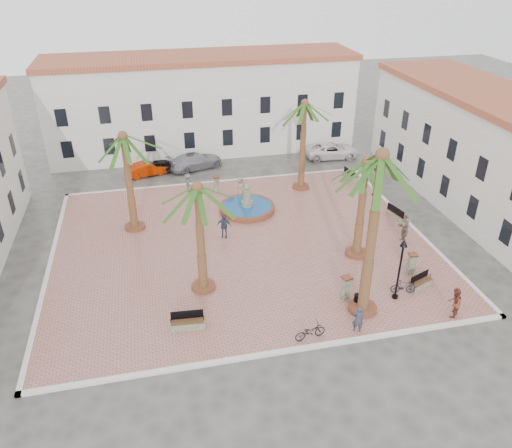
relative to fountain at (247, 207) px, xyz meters
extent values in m
plane|color=#56544F|center=(-1.37, -4.87, -0.46)|extent=(120.00, 120.00, 0.00)
cube|color=#B26E64|center=(-1.37, -4.87, -0.38)|extent=(26.00, 22.00, 0.15)
cube|color=silver|center=(-1.37, 6.13, -0.38)|extent=(26.30, 0.30, 0.16)
cube|color=silver|center=(-1.37, -15.87, -0.38)|extent=(26.30, 0.30, 0.16)
cube|color=silver|center=(11.63, -4.87, -0.38)|extent=(0.30, 22.30, 0.16)
cube|color=silver|center=(-14.37, -4.87, -0.38)|extent=(0.30, 22.30, 0.16)
cube|color=white|center=(-1.37, 15.13, 4.04)|extent=(30.00, 7.00, 9.00)
cube|color=#AB5438|center=(-1.37, 15.13, 8.79)|extent=(30.40, 7.40, 0.50)
cube|color=black|center=(-14.49, 11.65, 1.74)|extent=(1.00, 0.12, 1.60)
cube|color=black|center=(-10.74, 11.65, 1.74)|extent=(1.00, 0.12, 1.60)
cube|color=black|center=(-6.99, 11.65, 1.74)|extent=(1.00, 0.12, 1.60)
cube|color=black|center=(-3.24, 11.65, 1.74)|extent=(1.00, 0.12, 1.60)
cube|color=black|center=(0.51, 11.65, 1.74)|extent=(1.00, 0.12, 1.60)
cube|color=black|center=(4.26, 11.65, 1.74)|extent=(1.00, 0.12, 1.60)
cube|color=black|center=(8.01, 11.65, 1.74)|extent=(1.00, 0.12, 1.60)
cube|color=black|center=(11.76, 11.65, 1.74)|extent=(1.00, 0.12, 1.60)
cube|color=black|center=(-14.49, 11.65, 4.74)|extent=(1.00, 0.12, 1.60)
cube|color=black|center=(-10.74, 11.65, 4.74)|extent=(1.00, 0.12, 1.60)
cube|color=black|center=(-6.99, 11.65, 4.74)|extent=(1.00, 0.12, 1.60)
cube|color=black|center=(-3.24, 11.65, 4.74)|extent=(1.00, 0.12, 1.60)
cube|color=black|center=(0.51, 11.65, 4.74)|extent=(1.00, 0.12, 1.60)
cube|color=black|center=(4.26, 11.65, 4.74)|extent=(1.00, 0.12, 1.60)
cube|color=black|center=(8.01, 11.65, 4.74)|extent=(1.00, 0.12, 1.60)
cube|color=black|center=(11.76, 11.65, 4.74)|extent=(1.00, 0.12, 1.60)
cube|color=white|center=(18.63, -2.87, 3.79)|extent=(7.00, 26.00, 8.50)
cube|color=#AB5438|center=(18.63, -2.87, 8.29)|extent=(7.40, 26.40, 0.50)
cube|color=black|center=(15.17, -10.64, 1.74)|extent=(0.12, 1.00, 1.60)
cube|color=black|center=(15.17, -6.93, 1.74)|extent=(0.12, 1.00, 1.60)
cube|color=black|center=(15.17, -3.21, 1.74)|extent=(0.12, 1.00, 1.60)
cube|color=black|center=(15.17, 0.50, 1.74)|extent=(0.12, 1.00, 1.60)
cube|color=black|center=(15.17, 4.22, 1.74)|extent=(0.12, 1.00, 1.60)
cube|color=black|center=(15.17, 7.93, 1.74)|extent=(0.12, 1.00, 1.60)
cube|color=black|center=(15.17, -6.93, 4.74)|extent=(0.12, 1.00, 1.60)
cube|color=black|center=(15.17, -3.21, 4.74)|extent=(0.12, 1.00, 1.60)
cube|color=black|center=(15.17, 0.50, 4.74)|extent=(0.12, 1.00, 1.60)
cube|color=black|center=(15.17, 4.22, 4.74)|extent=(0.12, 1.00, 1.60)
cube|color=black|center=(15.17, 7.93, 4.74)|extent=(0.12, 1.00, 1.60)
cube|color=black|center=(-17.39, 1.13, 1.74)|extent=(0.12, 1.00, 1.60)
cube|color=black|center=(-17.39, 5.13, 1.74)|extent=(0.12, 1.00, 1.60)
cube|color=black|center=(-17.39, 1.13, 4.74)|extent=(0.12, 1.00, 1.60)
cube|color=black|center=(-17.39, 5.13, 4.74)|extent=(0.12, 1.00, 1.60)
cylinder|color=brown|center=(0.00, 0.00, -0.10)|extent=(4.40, 4.40, 0.42)
cylinder|color=#194C8C|center=(0.00, 0.00, 0.09)|extent=(3.88, 3.88, 0.06)
cylinder|color=gray|center=(0.00, 0.00, 0.11)|extent=(0.94, 0.94, 0.84)
cylinder|color=gray|center=(0.00, 0.00, 0.95)|extent=(0.63, 0.63, 1.26)
sphere|color=gray|center=(0.00, 0.00, 1.73)|extent=(0.46, 0.46, 0.46)
cylinder|color=brown|center=(-8.77, -0.93, -0.20)|extent=(1.51, 1.51, 0.23)
cylinder|color=brown|center=(-8.77, -0.93, 3.41)|extent=(0.49, 0.49, 6.98)
sphere|color=brown|center=(-8.77, -0.93, 6.90)|extent=(0.66, 0.66, 0.66)
cylinder|color=brown|center=(-4.73, -9.51, -0.20)|extent=(1.49, 1.49, 0.22)
cylinder|color=brown|center=(-4.73, -9.51, 3.23)|extent=(0.48, 0.48, 6.64)
sphere|color=brown|center=(-4.73, -9.51, 6.55)|extent=(0.65, 0.65, 0.65)
cylinder|color=brown|center=(3.99, -13.63, -0.18)|extent=(1.66, 1.66, 0.25)
cylinder|color=brown|center=(3.99, -13.63, 4.60)|extent=(0.54, 0.54, 9.32)
sphere|color=brown|center=(3.99, -13.63, 9.26)|extent=(0.72, 0.72, 0.72)
cylinder|color=brown|center=(5.97, -7.95, -0.19)|extent=(1.53, 1.53, 0.23)
cylinder|color=brown|center=(5.97, -7.95, 3.21)|extent=(0.50, 0.50, 6.58)
sphere|color=brown|center=(5.97, -7.95, 6.50)|extent=(0.67, 0.67, 0.67)
cylinder|color=brown|center=(5.45, 3.17, -0.20)|extent=(1.45, 1.45, 0.22)
cylinder|color=brown|center=(5.45, 3.17, 3.54)|extent=(0.47, 0.47, 7.26)
sphere|color=brown|center=(5.45, 3.17, 7.17)|extent=(0.63, 0.63, 0.63)
cube|color=gray|center=(-6.05, -12.99, -0.10)|extent=(1.93, 0.71, 0.42)
cube|color=#56351E|center=(-6.05, -12.99, 0.14)|extent=(1.82, 0.65, 0.06)
cube|color=black|center=(-6.03, -12.76, 0.43)|extent=(1.79, 0.18, 0.53)
cylinder|color=black|center=(-6.94, -12.92, 0.27)|extent=(0.05, 0.05, 0.32)
cylinder|color=black|center=(-5.16, -13.05, 0.27)|extent=(0.05, 0.05, 0.32)
cube|color=gray|center=(8.42, -12.34, -0.12)|extent=(1.74, 1.10, 0.37)
cube|color=#56351E|center=(8.42, -12.34, 0.09)|extent=(1.64, 1.02, 0.06)
cube|color=black|center=(8.34, -12.15, 0.34)|extent=(1.48, 0.63, 0.47)
cylinder|color=black|center=(7.69, -12.64, 0.20)|extent=(0.05, 0.05, 0.28)
cylinder|color=black|center=(9.15, -12.04, 0.20)|extent=(0.05, 0.05, 0.28)
cube|color=gray|center=(11.03, -3.91, -0.09)|extent=(1.03, 2.10, 0.45)
cube|color=#56351E|center=(11.03, -3.91, 0.17)|extent=(0.95, 1.98, 0.07)
cube|color=black|center=(10.79, -3.96, 0.47)|extent=(0.46, 1.87, 0.56)
cylinder|color=black|center=(11.24, -4.84, 0.31)|extent=(0.05, 0.05, 0.34)
cylinder|color=black|center=(10.83, -2.98, 0.31)|extent=(0.05, 0.05, 0.34)
cube|color=gray|center=(10.47, 4.10, -0.12)|extent=(0.88, 1.80, 0.38)
cube|color=#56351E|center=(10.47, 4.10, 0.10)|extent=(0.82, 1.70, 0.06)
cube|color=black|center=(10.26, 4.05, 0.36)|extent=(0.39, 1.61, 0.48)
cylinder|color=black|center=(10.64, 3.30, 0.22)|extent=(0.05, 0.05, 0.29)
cylinder|color=black|center=(10.29, 4.90, 0.22)|extent=(0.05, 0.05, 0.29)
cylinder|color=black|center=(6.35, -13.01, -0.23)|extent=(0.36, 0.36, 0.16)
cylinder|color=black|center=(6.35, -13.01, 1.59)|extent=(0.12, 0.12, 3.59)
cone|color=black|center=(6.35, -13.01, 3.53)|extent=(0.44, 0.44, 0.40)
sphere|color=beige|center=(6.35, -13.01, 3.38)|extent=(0.24, 0.24, 0.24)
cylinder|color=black|center=(11.03, 0.37, -0.24)|extent=(0.33, 0.33, 0.15)
cylinder|color=black|center=(11.03, 0.37, 1.42)|extent=(0.11, 0.11, 3.28)
cone|color=black|center=(11.03, 0.37, 3.20)|extent=(0.40, 0.40, 0.36)
sphere|color=beige|center=(11.03, 0.37, 3.06)|extent=(0.22, 0.22, 0.22)
cube|color=gray|center=(3.41, -12.36, 0.40)|extent=(0.52, 0.52, 1.42)
cube|color=brown|center=(3.41, -12.36, 1.17)|extent=(0.65, 0.65, 0.11)
cube|color=gray|center=(-1.85, 3.96, 0.35)|extent=(0.43, 0.43, 1.33)
cube|color=brown|center=(-1.85, 3.96, 1.07)|extent=(0.54, 0.54, 0.10)
cube|color=gray|center=(8.48, -10.84, 0.37)|extent=(0.44, 0.44, 1.36)
cube|color=brown|center=(8.48, -10.84, 1.10)|extent=(0.55, 0.55, 0.10)
cylinder|color=black|center=(3.84, -13.11, 0.05)|extent=(0.37, 0.37, 0.72)
imported|color=#303548|center=(2.96, -15.27, 0.52)|extent=(0.70, 0.58, 1.66)
imported|color=black|center=(0.26, -15.27, 0.16)|extent=(1.85, 0.90, 0.93)
imported|color=brown|center=(8.73, -15.27, 0.62)|extent=(1.14, 1.13, 1.86)
imported|color=black|center=(7.01, -12.67, 0.15)|extent=(1.59, 0.76, 0.92)
imported|color=#9D8569|center=(-0.05, 2.52, 0.59)|extent=(1.02, 0.84, 1.80)
imported|color=#2D3D53|center=(-2.46, -3.64, 0.58)|extent=(1.13, 0.76, 1.78)
imported|color=#525258|center=(-4.17, 4.60, 0.49)|extent=(0.85, 1.15, 1.60)
imported|color=#736658|center=(9.90, -7.06, 0.55)|extent=(0.75, 1.65, 1.71)
imported|color=black|center=(-5.93, 9.56, 0.16)|extent=(3.71, 1.67, 1.24)
imported|color=#AD2400|center=(-7.51, 9.17, 0.17)|extent=(4.06, 2.27, 1.27)
imported|color=#9898A0|center=(-2.97, 9.84, 0.30)|extent=(5.66, 3.72, 1.52)
imported|color=white|center=(10.69, 9.66, 0.28)|extent=(5.43, 2.74, 1.47)
camera|label=1|loc=(-7.04, -34.56, 18.15)|focal=35.00mm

